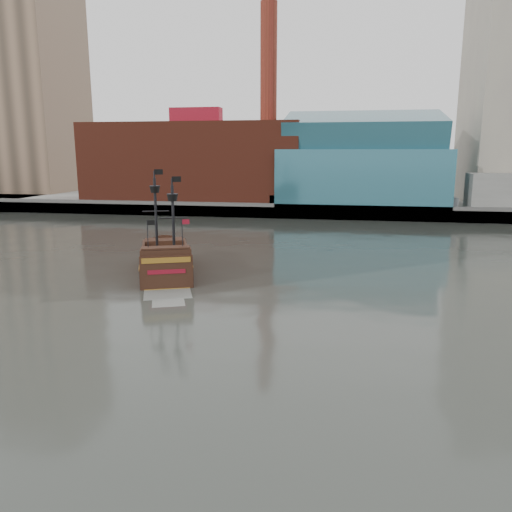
# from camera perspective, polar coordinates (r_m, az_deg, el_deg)

# --- Properties ---
(ground) EXTENTS (400.00, 400.00, 0.00)m
(ground) POSITION_cam_1_polar(r_m,az_deg,el_deg) (28.64, -6.05, -12.06)
(ground) COLOR #272A25
(ground) RESTS_ON ground
(promenade_far) EXTENTS (220.00, 60.00, 2.00)m
(promenade_far) POSITION_cam_1_polar(r_m,az_deg,el_deg) (117.81, 6.63, 6.59)
(promenade_far) COLOR slate
(promenade_far) RESTS_ON ground
(seawall) EXTENTS (220.00, 1.00, 2.60)m
(seawall) POSITION_cam_1_polar(r_m,az_deg,el_deg) (88.51, 5.35, 5.10)
(seawall) COLOR #4C4C49
(seawall) RESTS_ON ground
(skyline) EXTENTS (149.00, 45.00, 62.00)m
(skyline) POSITION_cam_1_polar(r_m,az_deg,el_deg) (110.44, 9.50, 18.41)
(skyline) COLOR #7B604A
(skyline) RESTS_ON promenade_far
(pirate_ship) EXTENTS (9.16, 14.82, 10.67)m
(pirate_ship) POSITION_cam_1_polar(r_m,az_deg,el_deg) (48.63, -10.29, -0.97)
(pirate_ship) COLOR black
(pirate_ship) RESTS_ON ground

